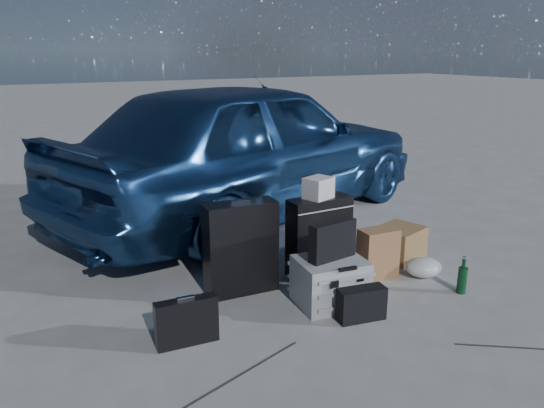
# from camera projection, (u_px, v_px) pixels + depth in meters

# --- Properties ---
(ground) EXTENTS (60.00, 60.00, 0.00)m
(ground) POSITION_uv_depth(u_px,v_px,m) (355.00, 306.00, 3.97)
(ground) COLOR #A2A29D
(ground) RESTS_ON ground
(car) EXTENTS (5.01, 3.32, 1.58)m
(car) POSITION_uv_depth(u_px,v_px,m) (251.00, 148.00, 5.95)
(car) COLOR #265087
(car) RESTS_ON ground
(pelican_case) EXTENTS (0.54, 0.46, 0.36)m
(pelican_case) POSITION_uv_depth(u_px,v_px,m) (330.00, 282.00, 3.97)
(pelican_case) COLOR #A2A5A8
(pelican_case) RESTS_ON ground
(laptop_bag) EXTENTS (0.39, 0.14, 0.29)m
(laptop_bag) POSITION_uv_depth(u_px,v_px,m) (332.00, 240.00, 3.89)
(laptop_bag) COLOR black
(laptop_bag) RESTS_ON pelican_case
(briefcase) EXTENTS (0.41, 0.12, 0.32)m
(briefcase) POSITION_uv_depth(u_px,v_px,m) (187.00, 322.00, 3.42)
(briefcase) COLOR black
(briefcase) RESTS_ON ground
(suitcase_left) EXTENTS (0.58, 0.24, 0.73)m
(suitcase_left) POSITION_uv_depth(u_px,v_px,m) (241.00, 248.00, 4.12)
(suitcase_left) COLOR black
(suitcase_left) RESTS_ON ground
(suitcase_right) EXTENTS (0.56, 0.20, 0.66)m
(suitcase_right) POSITION_uv_depth(u_px,v_px,m) (319.00, 236.00, 4.50)
(suitcase_right) COLOR black
(suitcase_right) RESTS_ON ground
(white_carton) EXTENTS (0.27, 0.24, 0.18)m
(white_carton) POSITION_uv_depth(u_px,v_px,m) (318.00, 188.00, 4.37)
(white_carton) COLOR beige
(white_carton) RESTS_ON suitcase_right
(duffel_bag) EXTENTS (0.68, 0.37, 0.33)m
(duffel_bag) POSITION_uv_depth(u_px,v_px,m) (240.00, 243.00, 4.82)
(duffel_bag) COLOR black
(duffel_bag) RESTS_ON ground
(flat_box_white) EXTENTS (0.42, 0.35, 0.06)m
(flat_box_white) POSITION_uv_depth(u_px,v_px,m) (240.00, 222.00, 4.76)
(flat_box_white) COLOR beige
(flat_box_white) RESTS_ON duffel_bag
(flat_box_black) EXTENTS (0.30, 0.26, 0.05)m
(flat_box_black) POSITION_uv_depth(u_px,v_px,m) (237.00, 216.00, 4.75)
(flat_box_black) COLOR black
(flat_box_black) RESTS_ON flat_box_white
(kraft_bag) EXTENTS (0.33, 0.21, 0.42)m
(kraft_bag) POSITION_uv_depth(u_px,v_px,m) (378.00, 253.00, 4.44)
(kraft_bag) COLOR olive
(kraft_bag) RESTS_ON ground
(cardboard_box) EXTENTS (0.48, 0.45, 0.30)m
(cardboard_box) POSITION_uv_depth(u_px,v_px,m) (399.00, 243.00, 4.84)
(cardboard_box) COLOR olive
(cardboard_box) RESTS_ON ground
(plastic_bag) EXTENTS (0.37, 0.35, 0.17)m
(plastic_bag) POSITION_uv_depth(u_px,v_px,m) (424.00, 267.00, 4.47)
(plastic_bag) COLOR silver
(plastic_bag) RESTS_ON ground
(messenger_bag) EXTENTS (0.36, 0.19, 0.24)m
(messenger_bag) POSITION_uv_depth(u_px,v_px,m) (361.00, 304.00, 3.75)
(messenger_bag) COLOR black
(messenger_bag) RESTS_ON ground
(green_bottle) EXTENTS (0.09, 0.09, 0.29)m
(green_bottle) POSITION_uv_depth(u_px,v_px,m) (463.00, 276.00, 4.15)
(green_bottle) COLOR #0B3418
(green_bottle) RESTS_ON ground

